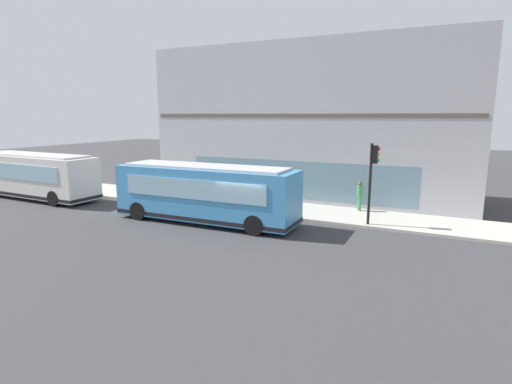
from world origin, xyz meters
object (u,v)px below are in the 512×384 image
(traffic_light_near_corner, at_px, (373,169))
(pedestrian_walking_along_curb, at_px, (243,187))
(fire_hydrant, at_px, (286,205))
(pedestrian_near_building_entrance, at_px, (360,194))
(city_bus_nearside, at_px, (205,194))
(city_bus_far_down_street, at_px, (35,176))
(pedestrian_near_hydrant, at_px, (274,196))

(traffic_light_near_corner, bearing_deg, pedestrian_walking_along_curb, 75.16)
(fire_hydrant, bearing_deg, pedestrian_near_building_entrance, -63.27)
(traffic_light_near_corner, bearing_deg, pedestrian_near_building_entrance, 22.09)
(traffic_light_near_corner, bearing_deg, city_bus_nearside, 108.97)
(city_bus_nearside, height_order, pedestrian_near_building_entrance, city_bus_nearside)
(city_bus_nearside, xyz_separation_m, pedestrian_near_building_entrance, (5.67, -6.98, -0.41))
(city_bus_far_down_street, height_order, pedestrian_near_building_entrance, city_bus_far_down_street)
(fire_hydrant, height_order, pedestrian_near_building_entrance, pedestrian_near_building_entrance)
(city_bus_nearside, xyz_separation_m, city_bus_far_down_street, (0.36, 14.04, 0.00))
(city_bus_far_down_street, height_order, pedestrian_near_hydrant, city_bus_far_down_street)
(traffic_light_near_corner, height_order, fire_hydrant, traffic_light_near_corner)
(city_bus_far_down_street, bearing_deg, traffic_light_near_corner, -83.73)
(city_bus_nearside, bearing_deg, pedestrian_near_hydrant, -42.17)
(traffic_light_near_corner, bearing_deg, pedestrian_near_hydrant, 88.10)
(city_bus_far_down_street, distance_m, traffic_light_near_corner, 22.36)
(pedestrian_walking_along_curb, relative_size, pedestrian_near_hydrant, 0.92)
(fire_hydrant, relative_size, pedestrian_walking_along_curb, 0.47)
(city_bus_far_down_street, height_order, traffic_light_near_corner, traffic_light_near_corner)
(traffic_light_near_corner, distance_m, fire_hydrant, 5.68)
(pedestrian_near_building_entrance, bearing_deg, city_bus_far_down_street, 104.16)
(pedestrian_walking_along_curb, xyz_separation_m, pedestrian_near_hydrant, (-2.09, -3.12, 0.08))
(fire_hydrant, distance_m, pedestrian_near_hydrant, 1.07)
(pedestrian_walking_along_curb, height_order, pedestrian_near_hydrant, pedestrian_near_hydrant)
(pedestrian_near_building_entrance, bearing_deg, pedestrian_walking_along_curb, 94.61)
(traffic_light_near_corner, height_order, pedestrian_near_hydrant, traffic_light_near_corner)
(traffic_light_near_corner, distance_m, pedestrian_near_building_entrance, 3.62)
(traffic_light_near_corner, xyz_separation_m, pedestrian_near_hydrant, (0.18, 5.45, -1.90))
(city_bus_nearside, height_order, traffic_light_near_corner, traffic_light_near_corner)
(fire_hydrant, bearing_deg, city_bus_far_down_street, 101.10)
(city_bus_far_down_street, relative_size, traffic_light_near_corner, 2.45)
(traffic_light_near_corner, xyz_separation_m, pedestrian_walking_along_curb, (2.27, 8.56, -1.98))
(pedestrian_near_hydrant, bearing_deg, city_bus_far_down_street, 98.90)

